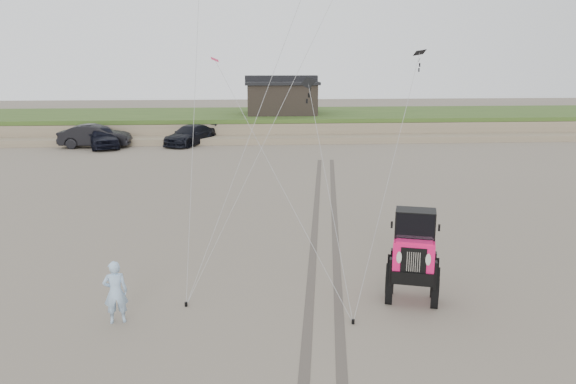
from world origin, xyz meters
name	(u,v)px	position (x,y,z in m)	size (l,w,h in m)	color
ground	(290,316)	(0.00, 0.00, 0.00)	(160.00, 160.00, 0.00)	#6B6054
dune_ridge	(259,123)	(0.00, 37.50, 0.82)	(160.00, 14.25, 1.73)	#7A6B54
cabin	(281,97)	(2.00, 37.00, 3.24)	(6.40, 5.40, 3.35)	black
truck_a	(102,137)	(-11.92, 29.30, 0.83)	(1.96, 4.87, 1.66)	black
truck_b	(95,136)	(-12.48, 29.51, 0.86)	(1.81, 5.19, 1.71)	black
truck_c	(190,135)	(-5.48, 30.26, 0.75)	(2.10, 5.16, 1.50)	black
jeep	(413,266)	(3.39, 0.68, 1.02)	(2.37, 5.49, 2.05)	#F51362
man	(115,292)	(-4.40, -0.03, 0.82)	(0.60, 0.39, 1.64)	#96BBE7
stake_main	(186,304)	(-2.76, 0.79, 0.06)	(0.08, 0.08, 0.12)	black
stake_aux	(353,322)	(1.54, -0.55, 0.06)	(0.08, 0.08, 0.12)	black
tire_tracks	(325,225)	(2.00, 8.00, 0.00)	(5.22, 29.74, 0.01)	#4C443D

